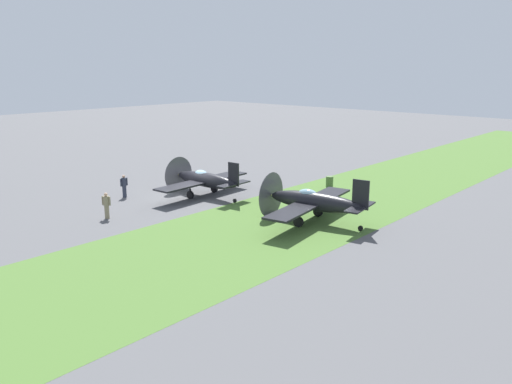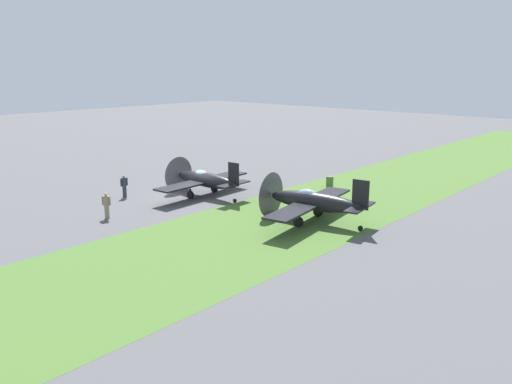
{
  "view_description": "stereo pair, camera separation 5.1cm",
  "coord_description": "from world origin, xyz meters",
  "px_view_note": "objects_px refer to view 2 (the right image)",
  "views": [
    {
      "loc": [
        -24.31,
        -29.04,
        9.71
      ],
      "look_at": [
        1.54,
        -5.8,
        1.18
      ],
      "focal_mm": 36.09,
      "sensor_mm": 36.0,
      "label": 1
    },
    {
      "loc": [
        -24.28,
        -29.08,
        9.71
      ],
      "look_at": [
        1.54,
        -5.8,
        1.18
      ],
      "focal_mm": 36.09,
      "sensor_mm": 36.0,
      "label": 2
    }
  ],
  "objects_px": {
    "airplane_lead": "(205,180)",
    "airplane_wingman": "(314,201)",
    "fuel_drum": "(330,182)",
    "ground_crew_chief": "(124,186)",
    "ground_crew_mechanic": "(106,205)"
  },
  "relations": [
    {
      "from": "airplane_wingman",
      "to": "fuel_drum",
      "type": "bearing_deg",
      "value": 18.9
    },
    {
      "from": "fuel_drum",
      "to": "ground_crew_chief",
      "type": "bearing_deg",
      "value": 143.85
    },
    {
      "from": "ground_crew_mechanic",
      "to": "airplane_wingman",
      "type": "bearing_deg",
      "value": -167.87
    },
    {
      "from": "airplane_lead",
      "to": "ground_crew_chief",
      "type": "bearing_deg",
      "value": 132.19
    },
    {
      "from": "ground_crew_chief",
      "to": "ground_crew_mechanic",
      "type": "height_order",
      "value": "same"
    },
    {
      "from": "ground_crew_chief",
      "to": "fuel_drum",
      "type": "bearing_deg",
      "value": -34.72
    },
    {
      "from": "airplane_wingman",
      "to": "ground_crew_chief",
      "type": "xyz_separation_m",
      "value": [
        -4.33,
        14.46,
        -0.46
      ]
    },
    {
      "from": "airplane_lead",
      "to": "fuel_drum",
      "type": "distance_m",
      "value": 10.44
    },
    {
      "from": "ground_crew_mechanic",
      "to": "fuel_drum",
      "type": "bearing_deg",
      "value": -134.67
    },
    {
      "from": "ground_crew_mechanic",
      "to": "ground_crew_chief",
      "type": "bearing_deg",
      "value": -71.76
    },
    {
      "from": "ground_crew_chief",
      "to": "fuel_drum",
      "type": "height_order",
      "value": "ground_crew_chief"
    },
    {
      "from": "airplane_wingman",
      "to": "fuel_drum",
      "type": "relative_size",
      "value": 10.31
    },
    {
      "from": "airplane_lead",
      "to": "airplane_wingman",
      "type": "relative_size",
      "value": 0.93
    },
    {
      "from": "airplane_lead",
      "to": "airplane_wingman",
      "type": "bearing_deg",
      "value": -92.8
    },
    {
      "from": "airplane_wingman",
      "to": "ground_crew_chief",
      "type": "bearing_deg",
      "value": 97.42
    }
  ]
}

